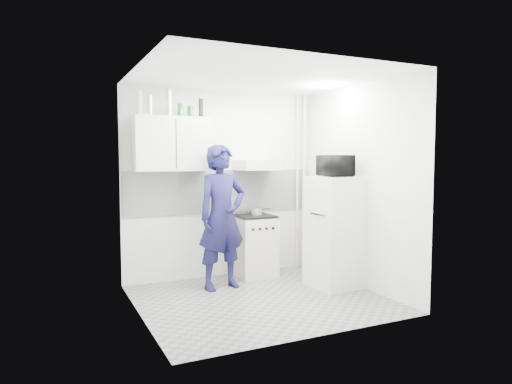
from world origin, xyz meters
name	(u,v)px	position (x,y,z in m)	size (l,w,h in m)	color
floor	(261,299)	(0.00, 0.00, 0.00)	(2.80, 2.80, 0.00)	slate
ceiling	(261,76)	(0.00, 0.00, 2.60)	(2.80, 2.80, 0.00)	white
wall_back	(222,184)	(0.00, 1.25, 1.30)	(2.80, 2.80, 0.00)	white
wall_left	(139,194)	(-1.40, 0.00, 1.30)	(2.60, 2.60, 0.00)	white
wall_right	(358,186)	(1.40, 0.00, 1.30)	(2.60, 2.60, 0.00)	white
person	(222,217)	(-0.24, 0.64, 0.92)	(0.67, 0.44, 1.84)	#13133A
stove	(255,247)	(0.39, 1.00, 0.42)	(0.52, 0.52, 0.84)	beige
fridge	(335,232)	(1.10, 0.08, 0.72)	(0.59, 0.59, 1.43)	silver
stove_top	(255,216)	(0.39, 1.00, 0.85)	(0.50, 0.50, 0.03)	black
saucepan	(256,211)	(0.44, 1.05, 0.91)	(0.17, 0.17, 0.09)	silver
microwave	(335,166)	(1.10, 0.08, 1.57)	(0.33, 0.49, 0.27)	black
bottle_a	(139,103)	(-1.17, 1.07, 2.36)	(0.07, 0.07, 0.31)	#B2B7BC
bottle_b	(150,106)	(-1.04, 1.07, 2.33)	(0.06, 0.06, 0.25)	silver
bottle_d	(169,103)	(-0.79, 1.07, 2.38)	(0.08, 0.08, 0.35)	silver
canister_a	(180,110)	(-0.64, 1.07, 2.29)	(0.07, 0.07, 0.17)	#144C1E
canister_b	(190,112)	(-0.51, 1.07, 2.27)	(0.08, 0.08, 0.15)	#144C1E
bottle_e	(201,108)	(-0.36, 1.07, 2.33)	(0.06, 0.06, 0.25)	black
upper_cabinet	(173,144)	(-0.75, 1.07, 1.85)	(1.00, 0.35, 0.70)	silver
range_hood	(258,165)	(0.45, 1.00, 1.57)	(0.60, 0.50, 0.14)	beige
backsplash	(222,191)	(0.00, 1.24, 1.20)	(2.74, 0.03, 0.60)	white
pipe_a	(304,182)	(1.30, 1.17, 1.30)	(0.05, 0.05, 2.60)	beige
pipe_b	(297,183)	(1.18, 1.17, 1.30)	(0.04, 0.04, 2.60)	beige
ceiling_spot_fixture	(324,87)	(1.00, 0.20, 2.57)	(0.10, 0.10, 0.02)	white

